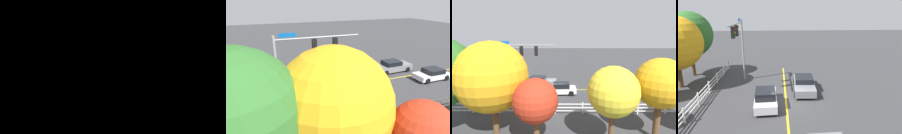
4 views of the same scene
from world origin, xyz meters
The scene contains 6 objects.
ground_plane centered at (0.00, 0.00, 0.00)m, with size 120.00×120.00×0.00m, color #38383A.
lane_center_stripe centered at (-4.00, 0.00, 0.00)m, with size 28.00×0.16×0.01m, color gold.
signal_assembly centered at (4.12, 4.37, 4.66)m, with size 6.12×0.38×6.67m.
car_0 centered at (2.38, -1.81, 0.65)m, with size 4.81×2.15×1.34m.
car_2 centered at (-0.72, 1.65, 0.68)m, with size 4.11×2.01×1.43m.
white_rail_fence centered at (-3.00, 7.07, 0.60)m, with size 26.10×0.10×1.15m.
Camera 1 is at (-12.48, 11.10, 5.64)m, focal length 39.26 mm.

